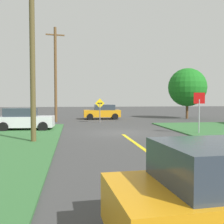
{
  "coord_description": "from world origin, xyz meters",
  "views": [
    {
      "loc": [
        -3.17,
        -18.12,
        2.28
      ],
      "look_at": [
        -0.07,
        3.41,
        1.23
      ],
      "focal_mm": 44.11,
      "sensor_mm": 36.0,
      "label": 1
    }
  ],
  "objects_px": {
    "utility_pole_near": "(32,55)",
    "car_approaching_junction": "(103,112)",
    "utility_pole_mid": "(56,73)",
    "stop_sign": "(199,105)",
    "parked_car_near_building": "(25,119)",
    "direction_sign": "(100,108)",
    "oak_tree_left": "(187,87)"
  },
  "relations": [
    {
      "from": "utility_pole_near",
      "to": "car_approaching_junction",
      "type": "bearing_deg",
      "value": 71.51
    },
    {
      "from": "car_approaching_junction",
      "to": "utility_pole_mid",
      "type": "relative_size",
      "value": 0.44
    },
    {
      "from": "stop_sign",
      "to": "parked_car_near_building",
      "type": "bearing_deg",
      "value": -5.98
    },
    {
      "from": "parked_car_near_building",
      "to": "direction_sign",
      "type": "distance_m",
      "value": 8.09
    },
    {
      "from": "utility_pole_mid",
      "to": "utility_pole_near",
      "type": "bearing_deg",
      "value": -91.73
    },
    {
      "from": "stop_sign",
      "to": "car_approaching_junction",
      "type": "relative_size",
      "value": 0.66
    },
    {
      "from": "car_approaching_junction",
      "to": "utility_pole_mid",
      "type": "xyz_separation_m",
      "value": [
        -4.93,
        -3.05,
        3.94
      ]
    },
    {
      "from": "parked_car_near_building",
      "to": "utility_pole_mid",
      "type": "xyz_separation_m",
      "value": [
        1.8,
        7.06,
        3.94
      ]
    },
    {
      "from": "stop_sign",
      "to": "car_approaching_junction",
      "type": "bearing_deg",
      "value": -59.01
    },
    {
      "from": "car_approaching_junction",
      "to": "utility_pole_near",
      "type": "height_order",
      "value": "utility_pole_near"
    },
    {
      "from": "car_approaching_junction",
      "to": "utility_pole_mid",
      "type": "height_order",
      "value": "utility_pole_mid"
    },
    {
      "from": "stop_sign",
      "to": "oak_tree_left",
      "type": "xyz_separation_m",
      "value": [
        4.96,
        13.28,
        1.72
      ]
    },
    {
      "from": "car_approaching_junction",
      "to": "utility_pole_mid",
      "type": "bearing_deg",
      "value": 32.3
    },
    {
      "from": "utility_pole_mid",
      "to": "parked_car_near_building",
      "type": "bearing_deg",
      "value": -104.3
    },
    {
      "from": "car_approaching_junction",
      "to": "direction_sign",
      "type": "xyz_separation_m",
      "value": [
        -0.76,
        -4.69,
        0.62
      ]
    },
    {
      "from": "utility_pole_near",
      "to": "direction_sign",
      "type": "height_order",
      "value": "utility_pole_near"
    },
    {
      "from": "parked_car_near_building",
      "to": "car_approaching_junction",
      "type": "bearing_deg",
      "value": 59.21
    },
    {
      "from": "parked_car_near_building",
      "to": "utility_pole_mid",
      "type": "bearing_deg",
      "value": 78.55
    },
    {
      "from": "stop_sign",
      "to": "oak_tree_left",
      "type": "distance_m",
      "value": 14.28
    },
    {
      "from": "stop_sign",
      "to": "utility_pole_near",
      "type": "xyz_separation_m",
      "value": [
        -10.04,
        -2.03,
        2.63
      ]
    },
    {
      "from": "stop_sign",
      "to": "direction_sign",
      "type": "xyz_separation_m",
      "value": [
        -5.48,
        9.18,
        -0.43
      ]
    },
    {
      "from": "utility_pole_near",
      "to": "utility_pole_mid",
      "type": "relative_size",
      "value": 0.95
    },
    {
      "from": "direction_sign",
      "to": "car_approaching_junction",
      "type": "bearing_deg",
      "value": 80.8
    },
    {
      "from": "utility_pole_near",
      "to": "utility_pole_mid",
      "type": "bearing_deg",
      "value": 88.27
    },
    {
      "from": "stop_sign",
      "to": "parked_car_near_building",
      "type": "distance_m",
      "value": 12.1
    },
    {
      "from": "direction_sign",
      "to": "utility_pole_mid",
      "type": "bearing_deg",
      "value": 158.54
    },
    {
      "from": "utility_pole_mid",
      "to": "car_approaching_junction",
      "type": "bearing_deg",
      "value": 31.76
    },
    {
      "from": "car_approaching_junction",
      "to": "utility_pole_near",
      "type": "distance_m",
      "value": 17.17
    },
    {
      "from": "stop_sign",
      "to": "utility_pole_mid",
      "type": "xyz_separation_m",
      "value": [
        -9.65,
        10.82,
        2.88
      ]
    },
    {
      "from": "oak_tree_left",
      "to": "car_approaching_junction",
      "type": "bearing_deg",
      "value": 176.48
    },
    {
      "from": "car_approaching_junction",
      "to": "oak_tree_left",
      "type": "distance_m",
      "value": 10.08
    },
    {
      "from": "stop_sign",
      "to": "car_approaching_junction",
      "type": "distance_m",
      "value": 14.69
    }
  ]
}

